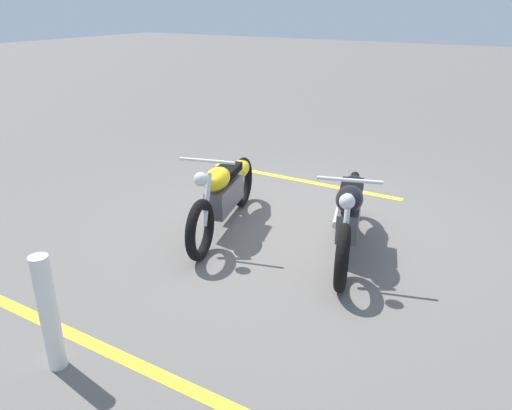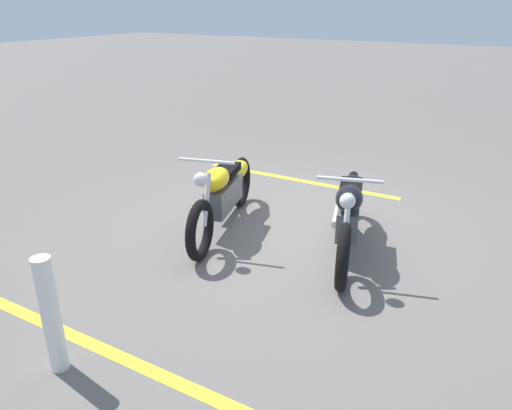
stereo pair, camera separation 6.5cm
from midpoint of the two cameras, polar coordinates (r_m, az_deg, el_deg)
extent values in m
plane|color=#66605B|center=(6.11, 4.96, -2.69)|extent=(60.00, 60.00, 0.00)
torus|color=black|center=(5.29, -6.11, -2.88)|extent=(0.67, 0.29, 0.67)
torus|color=black|center=(6.65, -1.29, 2.67)|extent=(0.67, 0.29, 0.67)
cube|color=#59595E|center=(5.97, -3.30, 1.14)|extent=(0.87, 0.44, 0.32)
ellipsoid|color=yellow|center=(5.63, -4.23, 3.02)|extent=(0.58, 0.41, 0.24)
ellipsoid|color=yellow|center=(6.43, -1.72, 4.09)|extent=(0.60, 0.38, 0.22)
cube|color=black|center=(5.99, -2.96, 4.08)|extent=(0.49, 0.35, 0.09)
cylinder|color=silver|center=(5.38, -5.35, 0.64)|extent=(0.27, 0.13, 0.56)
cylinder|color=silver|center=(5.28, -5.33, 5.11)|extent=(0.20, 0.61, 0.04)
sphere|color=silver|center=(5.15, -6.04, 2.98)|extent=(0.15, 0.15, 0.15)
cylinder|color=silver|center=(6.42, -3.32, 1.19)|extent=(0.70, 0.28, 0.09)
torus|color=black|center=(4.79, 10.34, -6.01)|extent=(0.67, 0.30, 0.67)
torus|color=black|center=(6.21, 11.43, 0.72)|extent=(0.67, 0.30, 0.67)
cube|color=#59595E|center=(5.50, 11.06, -1.19)|extent=(0.87, 0.46, 0.32)
ellipsoid|color=black|center=(5.14, 11.11, 0.70)|extent=(0.58, 0.42, 0.24)
ellipsoid|color=black|center=(5.98, 11.51, 2.17)|extent=(0.61, 0.39, 0.22)
cube|color=black|center=(5.52, 11.36, 2.00)|extent=(0.49, 0.36, 0.09)
cylinder|color=silver|center=(4.88, 10.76, -2.05)|extent=(0.27, 0.13, 0.56)
cylinder|color=silver|center=(4.77, 11.16, 2.83)|extent=(0.22, 0.60, 0.04)
sphere|color=silver|center=(4.63, 10.88, 0.40)|extent=(0.15, 0.15, 0.15)
cylinder|color=silver|center=(5.93, 9.85, -0.97)|extent=(0.70, 0.29, 0.09)
cylinder|color=white|center=(3.98, -22.39, -11.54)|extent=(0.14, 0.14, 0.95)
cube|color=yellow|center=(7.73, 5.40, 2.85)|extent=(0.14, 3.20, 0.01)
cube|color=yellow|center=(4.27, -16.29, -15.89)|extent=(0.14, 3.20, 0.01)
camera|label=1|loc=(0.03, 90.37, -0.15)|focal=34.62mm
camera|label=2|loc=(0.03, -89.63, 0.15)|focal=34.62mm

